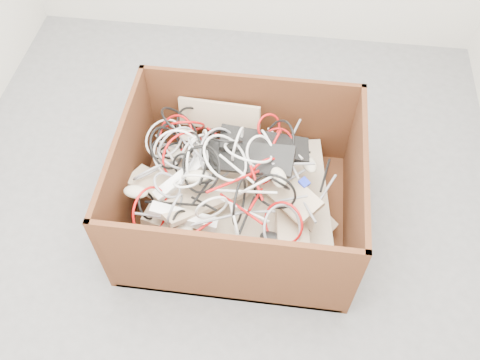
# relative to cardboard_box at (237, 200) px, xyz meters

# --- Properties ---
(ground) EXTENTS (3.00, 3.00, 0.00)m
(ground) POSITION_rel_cardboard_box_xyz_m (-0.10, 0.05, -0.15)
(ground) COLOR #565658
(ground) RESTS_ON ground
(room_shell) EXTENTS (3.04, 3.04, 2.50)m
(room_shell) POSITION_rel_cardboard_box_xyz_m (-0.10, 0.05, 1.10)
(room_shell) COLOR beige
(room_shell) RESTS_ON ground
(cardboard_box) EXTENTS (1.13, 0.94, 0.58)m
(cardboard_box) POSITION_rel_cardboard_box_xyz_m (0.00, 0.00, 0.00)
(cardboard_box) COLOR #3E1E0F
(cardboard_box) RESTS_ON ground
(keyboard_pile) EXTENTS (1.08, 0.87, 0.42)m
(keyboard_pile) POSITION_rel_cardboard_box_xyz_m (0.03, 0.02, 0.14)
(keyboard_pile) COLOR tan
(keyboard_pile) RESTS_ON cardboard_box
(mice_scatter) EXTENTS (0.90, 0.55, 0.22)m
(mice_scatter) POSITION_rel_cardboard_box_xyz_m (-0.08, -0.05, 0.21)
(mice_scatter) COLOR #C0B69A
(mice_scatter) RESTS_ON keyboard_pile
(power_strip_left) EXTENTS (0.23, 0.23, 0.12)m
(power_strip_left) POSITION_rel_cardboard_box_xyz_m (-0.26, -0.06, 0.23)
(power_strip_left) COLOR white
(power_strip_left) RESTS_ON keyboard_pile
(power_strip_right) EXTENTS (0.32, 0.09, 0.10)m
(power_strip_right) POSITION_rel_cardboard_box_xyz_m (-0.21, -0.24, 0.17)
(power_strip_right) COLOR white
(power_strip_right) RESTS_ON keyboard_pile
(vga_plug) EXTENTS (0.06, 0.06, 0.03)m
(vga_plug) POSITION_rel_cardboard_box_xyz_m (0.32, 0.01, 0.20)
(vga_plug) COLOR #0D20C4
(vga_plug) RESTS_ON keyboard_pile
(cable_tangle) EXTENTS (1.01, 0.85, 0.38)m
(cable_tangle) POSITION_rel_cardboard_box_xyz_m (-0.12, 0.03, 0.25)
(cable_tangle) COLOR black
(cable_tangle) RESTS_ON keyboard_pile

